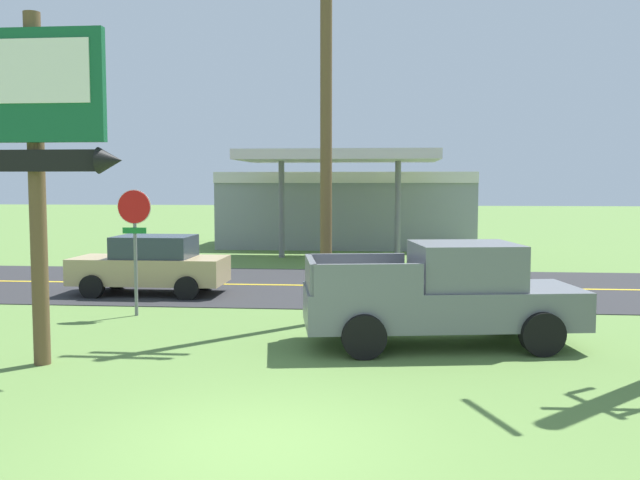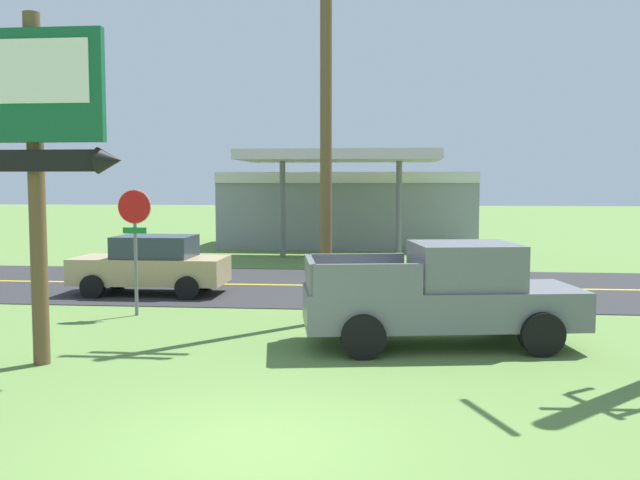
# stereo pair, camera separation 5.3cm
# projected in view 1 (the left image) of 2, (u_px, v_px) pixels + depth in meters

# --- Properties ---
(ground_plane) EXTENTS (180.00, 180.00, 0.00)m
(ground_plane) POSITION_uv_depth(u_px,v_px,m) (255.00, 444.00, 8.46)
(ground_plane) COLOR #5B7F3D
(road_asphalt) EXTENTS (140.00, 8.00, 0.02)m
(road_asphalt) POSITION_uv_depth(u_px,v_px,m) (336.00, 286.00, 21.35)
(road_asphalt) COLOR #2B2B2D
(road_asphalt) RESTS_ON ground
(road_centre_line) EXTENTS (126.00, 0.20, 0.01)m
(road_centre_line) POSITION_uv_depth(u_px,v_px,m) (336.00, 286.00, 21.35)
(road_centre_line) COLOR gold
(road_centre_line) RESTS_ON road_asphalt
(motel_sign) EXTENTS (2.85, 0.54, 5.92)m
(motel_sign) POSITION_uv_depth(u_px,v_px,m) (36.00, 128.00, 11.76)
(motel_sign) COLOR brown
(motel_sign) RESTS_ON ground
(stop_sign) EXTENTS (0.80, 0.08, 2.95)m
(stop_sign) POSITION_uv_depth(u_px,v_px,m) (135.00, 229.00, 16.50)
(stop_sign) COLOR slate
(stop_sign) RESTS_ON ground
(utility_pole) EXTENTS (2.03, 0.26, 9.35)m
(utility_pole) POSITION_uv_depth(u_px,v_px,m) (326.00, 96.00, 15.52)
(utility_pole) COLOR brown
(utility_pole) RESTS_ON ground
(gas_station) EXTENTS (12.00, 11.50, 4.40)m
(gas_station) POSITION_uv_depth(u_px,v_px,m) (347.00, 207.00, 34.89)
(gas_station) COLOR gray
(gas_station) RESTS_ON ground
(pickup_grey_parked_on_lawn) EXTENTS (5.45, 2.87, 1.96)m
(pickup_grey_parked_on_lawn) POSITION_uv_depth(u_px,v_px,m) (444.00, 295.00, 13.58)
(pickup_grey_parked_on_lawn) COLOR slate
(pickup_grey_parked_on_lawn) RESTS_ON ground
(car_tan_near_lane) EXTENTS (4.20, 2.00, 1.64)m
(car_tan_near_lane) POSITION_uv_depth(u_px,v_px,m) (151.00, 265.00, 19.79)
(car_tan_near_lane) COLOR tan
(car_tan_near_lane) RESTS_ON ground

